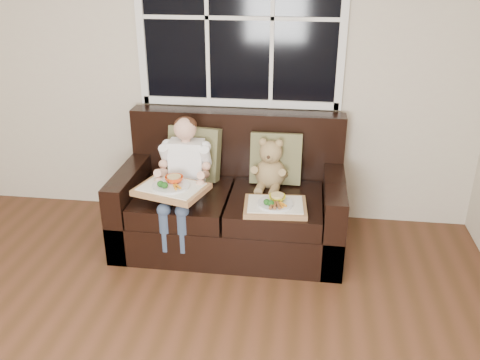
# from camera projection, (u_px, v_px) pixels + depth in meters

# --- Properties ---
(room_walls) EXTENTS (4.52, 5.02, 2.71)m
(room_walls) POSITION_uv_depth(u_px,v_px,m) (38.00, 121.00, 1.66)
(room_walls) COLOR beige
(room_walls) RESTS_ON ground
(window_back) EXTENTS (1.62, 0.04, 1.37)m
(window_back) POSITION_uv_depth(u_px,v_px,m) (240.00, 18.00, 3.84)
(window_back) COLOR black
(window_back) RESTS_ON room_walls
(loveseat) EXTENTS (1.70, 0.92, 0.96)m
(loveseat) POSITION_uv_depth(u_px,v_px,m) (232.00, 203.00, 3.96)
(loveseat) COLOR black
(loveseat) RESTS_ON ground
(pillow_left) EXTENTS (0.44, 0.25, 0.43)m
(pillow_left) POSITION_uv_depth(u_px,v_px,m) (194.00, 153.00, 4.00)
(pillow_left) COLOR olive
(pillow_left) RESTS_ON loveseat
(pillow_right) EXTENTS (0.40, 0.18, 0.41)m
(pillow_right) POSITION_uv_depth(u_px,v_px,m) (276.00, 158.00, 3.93)
(pillow_right) COLOR olive
(pillow_right) RESTS_ON loveseat
(child) EXTENTS (0.38, 0.59, 0.85)m
(child) POSITION_uv_depth(u_px,v_px,m) (184.00, 168.00, 3.76)
(child) COLOR white
(child) RESTS_ON loveseat
(teddy_bear) EXTENTS (0.25, 0.31, 0.41)m
(teddy_bear) POSITION_uv_depth(u_px,v_px,m) (270.00, 168.00, 3.85)
(teddy_bear) COLOR tan
(teddy_bear) RESTS_ON loveseat
(tray_left) EXTENTS (0.55, 0.48, 0.11)m
(tray_left) POSITION_uv_depth(u_px,v_px,m) (172.00, 188.00, 3.59)
(tray_left) COLOR #AC714D
(tray_left) RESTS_ON child
(tray_right) EXTENTS (0.46, 0.36, 0.10)m
(tray_right) POSITION_uv_depth(u_px,v_px,m) (275.00, 205.00, 3.56)
(tray_right) COLOR #AC714D
(tray_right) RESTS_ON loveseat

